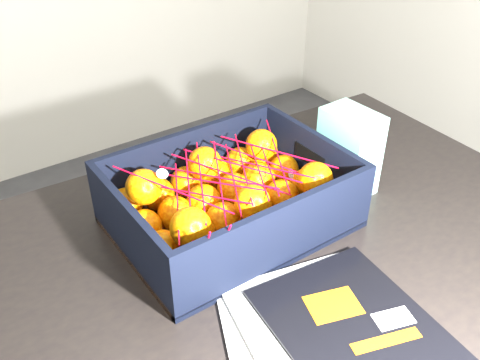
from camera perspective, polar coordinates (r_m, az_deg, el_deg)
table at (r=0.94m, az=1.99°, el=-13.12°), size 1.25×0.87×0.75m
magazine_stack at (r=0.76m, az=9.82°, el=-16.68°), size 0.35×0.35×0.02m
produce_crate at (r=0.92m, az=-1.08°, el=-2.78°), size 0.39×0.29×0.13m
clementine_heap at (r=0.92m, az=-1.00°, el=-2.14°), size 0.37×0.27×0.11m
mesh_net at (r=0.88m, az=-1.22°, el=0.34°), size 0.32×0.26×0.09m
retail_carton at (r=1.02m, az=11.69°, el=3.10°), size 0.07×0.11×0.16m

